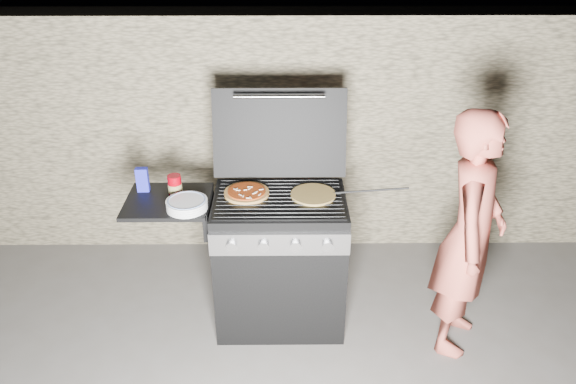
{
  "coord_description": "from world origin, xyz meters",
  "views": [
    {
      "loc": [
        0.03,
        -2.93,
        2.53
      ],
      "look_at": [
        0.05,
        0.0,
        0.95
      ],
      "focal_mm": 35.0,
      "sensor_mm": 36.0,
      "label": 1
    }
  ],
  "objects_px": {
    "gas_grill": "(241,261)",
    "person": "(470,235)",
    "pizza_topped": "(247,192)",
    "sauce_jar": "(175,185)"
  },
  "relations": [
    {
      "from": "pizza_topped",
      "to": "gas_grill",
      "type": "bearing_deg",
      "value": -139.3
    },
    {
      "from": "gas_grill",
      "to": "person",
      "type": "distance_m",
      "value": 1.4
    },
    {
      "from": "sauce_jar",
      "to": "person",
      "type": "xyz_separation_m",
      "value": [
        1.73,
        -0.27,
        -0.2
      ]
    },
    {
      "from": "pizza_topped",
      "to": "sauce_jar",
      "type": "xyz_separation_m",
      "value": [
        -0.43,
        0.02,
        0.04
      ]
    },
    {
      "from": "gas_grill",
      "to": "person",
      "type": "height_order",
      "value": "person"
    },
    {
      "from": "gas_grill",
      "to": "sauce_jar",
      "type": "distance_m",
      "value": 0.64
    },
    {
      "from": "gas_grill",
      "to": "sauce_jar",
      "type": "relative_size",
      "value": 10.58
    },
    {
      "from": "pizza_topped",
      "to": "sauce_jar",
      "type": "height_order",
      "value": "sauce_jar"
    },
    {
      "from": "person",
      "to": "sauce_jar",
      "type": "bearing_deg",
      "value": 104.26
    },
    {
      "from": "gas_grill",
      "to": "pizza_topped",
      "type": "bearing_deg",
      "value": 40.7
    }
  ]
}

